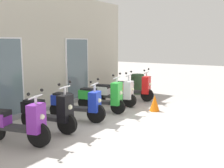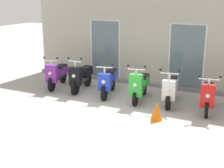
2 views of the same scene
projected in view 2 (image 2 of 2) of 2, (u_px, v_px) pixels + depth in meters
The scene contains 9 objects.
ground_plane at pixel (105, 109), 9.56m from camera, with size 40.00×40.00×0.00m, color #A8A39E.
storefront_facade at pixel (146, 34), 11.73m from camera, with size 9.09×0.50×3.79m.
scooter_purple at pixel (57, 74), 11.62m from camera, with size 0.72×1.61×1.20m.
scooter_black at pixel (81, 77), 11.22m from camera, with size 0.59×1.59×1.26m.
scooter_blue at pixel (108, 81), 10.76m from camera, with size 0.74×1.63×1.19m.
scooter_green at pixel (140, 85), 10.20m from camera, with size 0.61×1.60×1.25m.
scooter_white at pixel (171, 89), 9.91m from camera, with size 0.67×1.57×1.21m.
scooter_red at pixel (208, 95), 9.29m from camera, with size 0.65×1.57×1.21m.
traffic_cone at pixel (157, 111), 8.70m from camera, with size 0.32×0.32×0.52m, color orange.
Camera 2 is at (4.21, -7.94, 3.36)m, focal length 52.24 mm.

